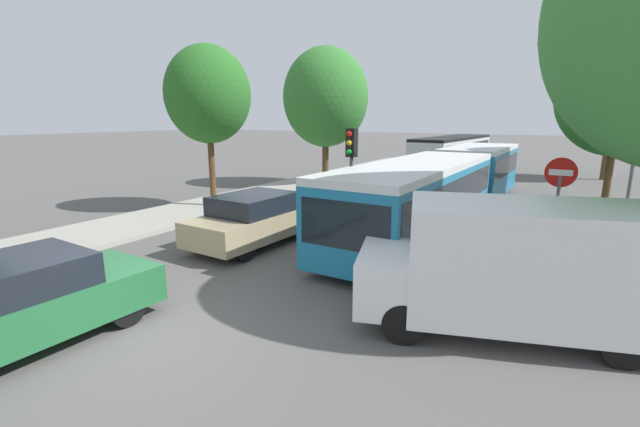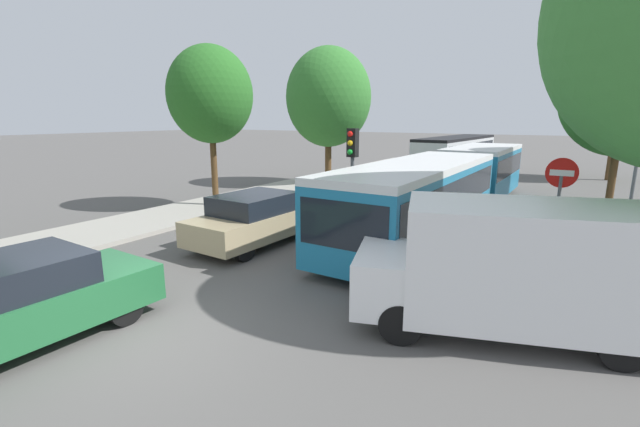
% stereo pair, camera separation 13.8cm
% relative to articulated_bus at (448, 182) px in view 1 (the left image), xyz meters
% --- Properties ---
extents(ground_plane, '(200.00, 200.00, 0.00)m').
position_rel_articulated_bus_xyz_m(ground_plane, '(-2.03, -11.68, -1.40)').
color(ground_plane, '#565451').
extents(kerb_strip_left, '(3.20, 37.86, 0.14)m').
position_rel_articulated_bus_xyz_m(kerb_strip_left, '(-9.11, 2.25, -1.33)').
color(kerb_strip_left, '#9E998E').
rests_on(kerb_strip_left, ground).
extents(articulated_bus, '(2.78, 16.35, 2.42)m').
position_rel_articulated_bus_xyz_m(articulated_bus, '(0.00, 0.00, 0.00)').
color(articulated_bus, teal).
rests_on(articulated_bus, ground).
extents(city_bus_rear, '(3.23, 11.17, 2.37)m').
position_rel_articulated_bus_xyz_m(city_bus_rear, '(-3.87, 16.19, -0.02)').
color(city_bus_rear, silver).
rests_on(city_bus_rear, ground).
extents(queued_car_green, '(2.03, 4.42, 1.51)m').
position_rel_articulated_bus_xyz_m(queued_car_green, '(-3.65, -12.89, -0.63)').
color(queued_car_green, '#236638').
rests_on(queued_car_green, ground).
extents(queued_car_tan, '(2.06, 4.49, 1.53)m').
position_rel_articulated_bus_xyz_m(queued_car_tan, '(-4.06, -6.23, -0.62)').
color(queued_car_tan, tan).
rests_on(queued_car_tan, ground).
extents(queued_car_silver, '(1.94, 4.23, 1.45)m').
position_rel_articulated_bus_xyz_m(queued_car_silver, '(-4.11, 0.08, -0.66)').
color(queued_car_silver, '#B7BABF').
rests_on(queued_car_silver, ground).
extents(white_van, '(5.36, 3.40, 2.31)m').
position_rel_articulated_bus_xyz_m(white_van, '(3.26, -8.15, -0.16)').
color(white_van, white).
rests_on(white_van, ground).
extents(traffic_light, '(0.34, 0.37, 3.40)m').
position_rel_articulated_bus_xyz_m(traffic_light, '(-2.22, -3.63, 1.10)').
color(traffic_light, '#56595E').
rests_on(traffic_light, ground).
extents(no_entry_sign, '(0.70, 0.08, 2.82)m').
position_rel_articulated_bus_xyz_m(no_entry_sign, '(3.68, -4.42, 0.48)').
color(no_entry_sign, '#56595E').
rests_on(no_entry_sign, ground).
extents(direction_sign_post, '(0.37, 1.38, 3.60)m').
position_rel_articulated_bus_xyz_m(direction_sign_post, '(5.46, 0.02, 1.16)').
color(direction_sign_post, '#56595E').
rests_on(direction_sign_post, ground).
extents(tree_left_mid, '(3.40, 3.40, 6.55)m').
position_rel_articulated_bus_xyz_m(tree_left_mid, '(-8.92, -3.04, 3.22)').
color(tree_left_mid, '#51381E').
rests_on(tree_left_mid, ground).
extents(tree_left_far, '(4.64, 4.64, 7.48)m').
position_rel_articulated_bus_xyz_m(tree_left_far, '(-8.14, 4.98, 3.40)').
color(tree_left_far, '#51381E').
rests_on(tree_left_far, ground).
extents(tree_right_mid, '(4.54, 4.54, 6.96)m').
position_rel_articulated_bus_xyz_m(tree_right_mid, '(5.16, 4.57, 3.19)').
color(tree_right_mid, '#51381E').
rests_on(tree_right_mid, ground).
extents(tree_right_far, '(4.27, 4.27, 7.06)m').
position_rel_articulated_bus_xyz_m(tree_right_far, '(5.53, 15.44, 3.40)').
color(tree_right_far, '#51381E').
rests_on(tree_right_far, ground).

